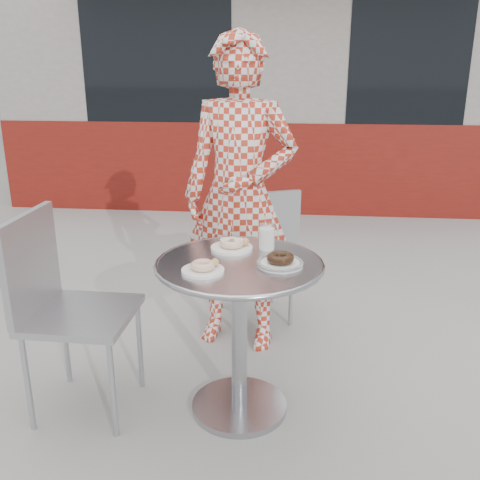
# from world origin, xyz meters

# --- Properties ---
(ground) EXTENTS (60.00, 60.00, 0.00)m
(ground) POSITION_xyz_m (0.00, 0.00, 0.00)
(ground) COLOR #A8A5A0
(ground) RESTS_ON ground
(storefront) EXTENTS (6.02, 4.55, 3.00)m
(storefront) POSITION_xyz_m (-0.00, 5.56, 1.49)
(storefront) COLOR gray
(storefront) RESTS_ON ground
(bistro_table) EXTENTS (0.76, 0.76, 0.77)m
(bistro_table) POSITION_xyz_m (0.04, -0.00, 0.58)
(bistro_table) COLOR #B1B1B6
(bistro_table) RESTS_ON ground
(chair_far) EXTENTS (0.55, 0.56, 0.89)m
(chair_far) POSITION_xyz_m (0.05, 0.99, 0.27)
(chair_far) COLOR #A7AAAF
(chair_far) RESTS_ON ground
(chair_left) EXTENTS (0.48, 0.47, 0.97)m
(chair_left) POSITION_xyz_m (-0.70, -0.05, 0.30)
(chair_left) COLOR #A7AAAF
(chair_left) RESTS_ON ground
(seated_person) EXTENTS (0.71, 0.53, 1.78)m
(seated_person) POSITION_xyz_m (-0.03, 0.70, 0.89)
(seated_person) COLOR #AC2C1A
(seated_person) RESTS_ON ground
(plate_far) EXTENTS (0.20, 0.20, 0.05)m
(plate_far) POSITION_xyz_m (-0.01, 0.17, 0.79)
(plate_far) COLOR white
(plate_far) RESTS_ON bistro_table
(plate_near) EXTENTS (0.18, 0.18, 0.05)m
(plate_near) POSITION_xyz_m (-0.10, -0.13, 0.78)
(plate_near) COLOR white
(plate_near) RESTS_ON bistro_table
(plate_checker) EXTENTS (0.21, 0.21, 0.05)m
(plate_checker) POSITION_xyz_m (0.23, -0.02, 0.78)
(plate_checker) COLOR white
(plate_checker) RESTS_ON bistro_table
(milk_cup) EXTENTS (0.08, 0.08, 0.12)m
(milk_cup) POSITION_xyz_m (0.15, 0.18, 0.82)
(milk_cup) COLOR white
(milk_cup) RESTS_ON bistro_table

